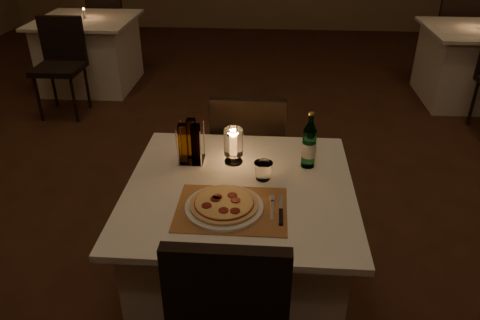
# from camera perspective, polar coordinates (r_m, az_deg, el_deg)

# --- Properties ---
(floor) EXTENTS (8.00, 10.00, 0.02)m
(floor) POSITION_cam_1_polar(r_m,az_deg,el_deg) (3.19, 0.14, -6.22)
(floor) COLOR #452416
(floor) RESTS_ON ground
(main_table) EXTENTS (1.00, 1.00, 0.74)m
(main_table) POSITION_cam_1_polar(r_m,az_deg,el_deg) (2.28, -0.04, -10.96)
(main_table) COLOR white
(main_table) RESTS_ON ground
(chair_far) EXTENTS (0.42, 0.42, 0.90)m
(chair_far) POSITION_cam_1_polar(r_m,az_deg,el_deg) (2.77, 1.03, 1.42)
(chair_far) COLOR black
(chair_far) RESTS_ON ground
(placemat) EXTENTS (0.45, 0.34, 0.00)m
(placemat) POSITION_cam_1_polar(r_m,az_deg,el_deg) (1.91, -1.03, -6.01)
(placemat) COLOR #A76C3A
(placemat) RESTS_ON main_table
(plate) EXTENTS (0.32, 0.32, 0.01)m
(plate) POSITION_cam_1_polar(r_m,az_deg,el_deg) (1.91, -1.94, -5.75)
(plate) COLOR white
(plate) RESTS_ON placemat
(pizza) EXTENTS (0.28, 0.28, 0.02)m
(pizza) POSITION_cam_1_polar(r_m,az_deg,el_deg) (1.90, -1.95, -5.35)
(pizza) COLOR #D8B77F
(pizza) RESTS_ON plate
(fork) EXTENTS (0.02, 0.18, 0.00)m
(fork) POSITION_cam_1_polar(r_m,az_deg,el_deg) (1.93, 3.96, -5.52)
(fork) COLOR silver
(fork) RESTS_ON placemat
(knife) EXTENTS (0.02, 0.22, 0.01)m
(knife) POSITION_cam_1_polar(r_m,az_deg,el_deg) (1.88, 5.01, -6.54)
(knife) COLOR black
(knife) RESTS_ON placemat
(tumbler) EXTENTS (0.08, 0.08, 0.08)m
(tumbler) POSITION_cam_1_polar(r_m,az_deg,el_deg) (2.09, 2.86, -1.34)
(tumbler) COLOR white
(tumbler) RESTS_ON main_table
(water_bottle) EXTENTS (0.07, 0.07, 0.27)m
(water_bottle) POSITION_cam_1_polar(r_m,az_deg,el_deg) (2.18, 8.41, 1.81)
(water_bottle) COLOR #59A674
(water_bottle) RESTS_ON main_table
(hurricane_candle) EXTENTS (0.09, 0.09, 0.17)m
(hurricane_candle) POSITION_cam_1_polar(r_m,az_deg,el_deg) (2.19, -0.81, 2.06)
(hurricane_candle) COLOR white
(hurricane_candle) RESTS_ON main_table
(cruet_caddy) EXTENTS (0.12, 0.12, 0.21)m
(cruet_caddy) POSITION_cam_1_polar(r_m,az_deg,el_deg) (2.21, -6.06, 1.98)
(cruet_caddy) COLOR white
(cruet_caddy) RESTS_ON main_table
(neighbor_table_left) EXTENTS (1.00, 1.00, 0.74)m
(neighbor_table_left) POSITION_cam_1_polar(r_m,az_deg,el_deg) (5.46, -17.77, 12.35)
(neighbor_table_left) COLOR white
(neighbor_table_left) RESTS_ON ground
(neighbor_chair_la) EXTENTS (0.42, 0.42, 0.90)m
(neighbor_chair_la) POSITION_cam_1_polar(r_m,az_deg,el_deg) (4.78, -21.01, 11.71)
(neighbor_chair_la) COLOR black
(neighbor_chair_la) RESTS_ON ground
(neighbor_chair_lb) EXTENTS (0.42, 0.42, 0.90)m
(neighbor_chair_lb) POSITION_cam_1_polar(r_m,az_deg,el_deg) (6.07, -15.69, 15.98)
(neighbor_chair_lb) COLOR black
(neighbor_chair_lb) RESTS_ON ground
(neighbor_candle_left) EXTENTS (0.03, 0.03, 0.11)m
(neighbor_candle_left) POSITION_cam_1_polar(r_m,az_deg,el_deg) (5.36, -18.46, 16.56)
(neighbor_candle_left) COLOR white
(neighbor_candle_left) RESTS_ON neighbor_table_left
(neighbor_table_right) EXTENTS (1.00, 1.00, 0.74)m
(neighbor_table_right) POSITION_cam_1_polar(r_m,az_deg,el_deg) (5.34, 26.37, 10.33)
(neighbor_table_right) COLOR white
(neighbor_table_right) RESTS_ON ground
(neighbor_chair_rb) EXTENTS (0.42, 0.42, 0.90)m
(neighbor_chair_rb) POSITION_cam_1_polar(r_m,az_deg,el_deg) (5.94, 24.46, 14.22)
(neighbor_chair_rb) COLOR black
(neighbor_chair_rb) RESTS_ON ground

